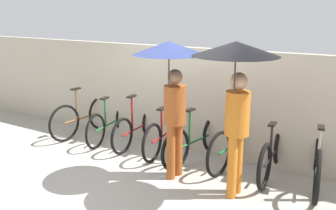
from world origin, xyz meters
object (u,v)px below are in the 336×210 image
object	(u,v)px
parked_bicycle_3	(166,132)
parked_bicycle_6	(273,153)
parked_bicycle_5	(234,144)
pedestrian_leading	(171,72)
parked_bicycle_1	(111,122)
parked_bicycle_7	(317,161)
parked_bicycle_0	(84,117)
pedestrian_center	(236,75)
parked_bicycle_4	(196,140)
parked_bicycle_2	(138,127)

from	to	relation	value
parked_bicycle_3	parked_bicycle_6	distance (m)	1.90
parked_bicycle_5	pedestrian_leading	distance (m)	1.67
parked_bicycle_3	parked_bicycle_6	world-z (taller)	parked_bicycle_6
parked_bicycle_3	parked_bicycle_5	distance (m)	1.27
parked_bicycle_1	parked_bicycle_6	bearing A→B (deg)	-100.30
parked_bicycle_5	parked_bicycle_3	bearing A→B (deg)	97.21
parked_bicycle_5	parked_bicycle_7	bearing A→B (deg)	-85.63
parked_bicycle_1	parked_bicycle_0	bearing A→B (deg)	86.31
pedestrian_center	parked_bicycle_7	bearing A→B (deg)	-130.55
parked_bicycle_3	parked_bicycle_7	world-z (taller)	parked_bicycle_3
parked_bicycle_3	parked_bicycle_7	size ratio (longest dim) A/B	0.96
parked_bicycle_7	pedestrian_center	size ratio (longest dim) A/B	0.86
parked_bicycle_1	parked_bicycle_6	world-z (taller)	parked_bicycle_6
parked_bicycle_3	parked_bicycle_4	size ratio (longest dim) A/B	0.97
parked_bicycle_4	pedestrian_leading	world-z (taller)	pedestrian_leading
parked_bicycle_7	pedestrian_leading	xyz separation A→B (m)	(-1.89, -0.89, 1.23)
parked_bicycle_1	parked_bicycle_5	size ratio (longest dim) A/B	1.03
parked_bicycle_4	parked_bicycle_6	distance (m)	1.26
parked_bicycle_2	pedestrian_center	size ratio (longest dim) A/B	0.80
pedestrian_center	parked_bicycle_4	bearing A→B (deg)	-40.06
parked_bicycle_0	parked_bicycle_6	world-z (taller)	parked_bicycle_6
pedestrian_leading	parked_bicycle_0	bearing A→B (deg)	-11.09
parked_bicycle_4	parked_bicycle_7	world-z (taller)	parked_bicycle_4
parked_bicycle_7	pedestrian_center	xyz separation A→B (m)	(-0.90, -0.97, 1.30)
parked_bicycle_5	pedestrian_leading	world-z (taller)	pedestrian_leading
parked_bicycle_4	parked_bicycle_5	world-z (taller)	parked_bicycle_4
parked_bicycle_0	parked_bicycle_1	world-z (taller)	parked_bicycle_1
parked_bicycle_6	pedestrian_center	xyz separation A→B (m)	(-0.27, -0.98, 1.32)
parked_bicycle_4	pedestrian_center	size ratio (longest dim) A/B	0.85
parked_bicycle_0	parked_bicycle_4	distance (m)	2.53
parked_bicycle_2	parked_bicycle_5	size ratio (longest dim) A/B	1.00
parked_bicycle_7	parked_bicycle_0	bearing A→B (deg)	80.22
parked_bicycle_3	parked_bicycle_5	xyz separation A→B (m)	(1.27, 0.02, 0.02)
parked_bicycle_3	parked_bicycle_5	bearing A→B (deg)	-94.66
parked_bicycle_2	parked_bicycle_6	distance (m)	2.53
parked_bicycle_4	parked_bicycle_7	distance (m)	1.89
parked_bicycle_3	parked_bicycle_4	distance (m)	0.64
pedestrian_center	parked_bicycle_1	bearing A→B (deg)	-16.37
parked_bicycle_1	parked_bicycle_3	bearing A→B (deg)	-100.03
parked_bicycle_1	pedestrian_leading	xyz separation A→B (m)	(1.90, -0.90, 1.26)
parked_bicycle_2	pedestrian_leading	bearing A→B (deg)	-129.94
parked_bicycle_6	parked_bicycle_1	bearing A→B (deg)	86.73
parked_bicycle_5	parked_bicycle_4	bearing A→B (deg)	104.95
parked_bicycle_7	pedestrian_leading	world-z (taller)	pedestrian_leading
parked_bicycle_0	pedestrian_center	bearing A→B (deg)	-99.86
parked_bicycle_5	pedestrian_leading	bearing A→B (deg)	152.17
parked_bicycle_1	parked_bicycle_6	xyz separation A→B (m)	(3.16, -0.00, 0.01)
parked_bicycle_2	parked_bicycle_5	world-z (taller)	parked_bicycle_2
parked_bicycle_2	parked_bicycle_4	world-z (taller)	parked_bicycle_4
parked_bicycle_1	parked_bicycle_2	size ratio (longest dim) A/B	1.03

